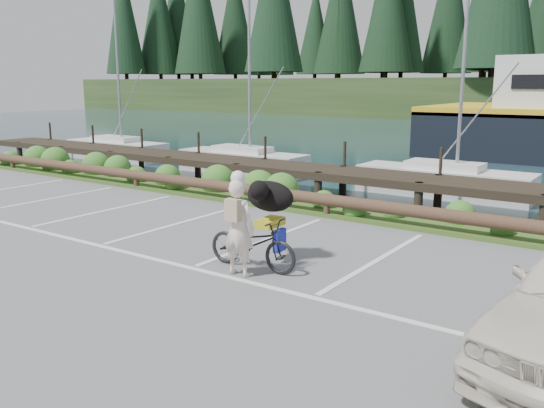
{
  "coord_description": "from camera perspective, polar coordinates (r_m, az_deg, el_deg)",
  "views": [
    {
      "loc": [
        6.99,
        -7.81,
        3.33
      ],
      "look_at": [
        0.93,
        0.86,
        1.1
      ],
      "focal_mm": 38.0,
      "sensor_mm": 36.0,
      "label": 1
    }
  ],
  "objects": [
    {
      "name": "ground",
      "position": [
        10.99,
        -6.59,
        -5.81
      ],
      "size": [
        72.0,
        72.0,
        0.0
      ],
      "primitive_type": "plane",
      "color": "#5A5B5D"
    },
    {
      "name": "vegetation_strip",
      "position": [
        15.21,
        6.73,
        -0.63
      ],
      "size": [
        34.0,
        1.6,
        0.1
      ],
      "primitive_type": "cube",
      "color": "#3D5B21",
      "rests_on": "ground"
    },
    {
      "name": "bicycle",
      "position": [
        10.46,
        -1.95,
        -3.9
      ],
      "size": [
        1.86,
        0.71,
        0.96
      ],
      "primitive_type": "imported",
      "rotation": [
        0.0,
        0.0,
        1.61
      ],
      "color": "black",
      "rests_on": "ground"
    },
    {
      "name": "dog",
      "position": [
        10.76,
        -0.2,
        0.77
      ],
      "size": [
        0.53,
        1.02,
        0.58
      ],
      "primitive_type": "ellipsoid",
      "rotation": [
        0.0,
        0.0,
        1.61
      ],
      "color": "black",
      "rests_on": "bicycle"
    },
    {
      "name": "log_rail",
      "position": [
        14.62,
        5.42,
        -1.31
      ],
      "size": [
        32.0,
        0.3,
        0.6
      ],
      "primitive_type": null,
      "color": "#443021",
      "rests_on": "ground"
    },
    {
      "name": "cyclist",
      "position": [
        10.02,
        -3.34,
        -2.37
      ],
      "size": [
        0.64,
        0.44,
        1.72
      ],
      "primitive_type": "imported",
      "rotation": [
        0.0,
        0.0,
        3.18
      ],
      "color": "beige",
      "rests_on": "ground"
    }
  ]
}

